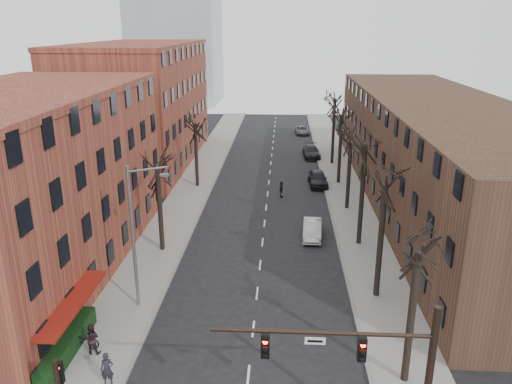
# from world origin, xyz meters

# --- Properties ---
(sidewalk_left) EXTENTS (4.00, 90.00, 0.15)m
(sidewalk_left) POSITION_xyz_m (-8.00, 35.00, 0.07)
(sidewalk_left) COLOR gray
(sidewalk_left) RESTS_ON ground
(sidewalk_right) EXTENTS (4.00, 90.00, 0.15)m
(sidewalk_right) POSITION_xyz_m (8.00, 35.00, 0.07)
(sidewalk_right) COLOR gray
(sidewalk_right) RESTS_ON ground
(building_left_near) EXTENTS (12.00, 26.00, 12.00)m
(building_left_near) POSITION_xyz_m (-16.00, 15.00, 6.00)
(building_left_near) COLOR brown
(building_left_near) RESTS_ON ground
(building_left_far) EXTENTS (12.00, 28.00, 14.00)m
(building_left_far) POSITION_xyz_m (-16.00, 44.00, 7.00)
(building_left_far) COLOR brown
(building_left_far) RESTS_ON ground
(building_right) EXTENTS (12.00, 50.00, 10.00)m
(building_right) POSITION_xyz_m (16.00, 30.00, 5.00)
(building_right) COLOR #4A3122
(building_right) RESTS_ON ground
(awning_left) EXTENTS (1.20, 7.00, 0.15)m
(awning_left) POSITION_xyz_m (-9.40, 6.00, 0.00)
(awning_left) COLOR maroon
(awning_left) RESTS_ON ground
(hedge) EXTENTS (0.80, 6.00, 1.00)m
(hedge) POSITION_xyz_m (-9.50, 5.00, 0.65)
(hedge) COLOR black
(hedge) RESTS_ON sidewalk_left
(tree_right_a) EXTENTS (5.20, 5.20, 10.00)m
(tree_right_a) POSITION_xyz_m (7.60, 4.00, 0.00)
(tree_right_a) COLOR black
(tree_right_a) RESTS_ON ground
(tree_right_b) EXTENTS (5.20, 5.20, 10.80)m
(tree_right_b) POSITION_xyz_m (7.60, 12.00, 0.00)
(tree_right_b) COLOR black
(tree_right_b) RESTS_ON ground
(tree_right_c) EXTENTS (5.20, 5.20, 11.60)m
(tree_right_c) POSITION_xyz_m (7.60, 20.00, 0.00)
(tree_right_c) COLOR black
(tree_right_c) RESTS_ON ground
(tree_right_d) EXTENTS (5.20, 5.20, 10.00)m
(tree_right_d) POSITION_xyz_m (7.60, 28.00, 0.00)
(tree_right_d) COLOR black
(tree_right_d) RESTS_ON ground
(tree_right_e) EXTENTS (5.20, 5.20, 10.80)m
(tree_right_e) POSITION_xyz_m (7.60, 36.00, 0.00)
(tree_right_e) COLOR black
(tree_right_e) RESTS_ON ground
(tree_right_f) EXTENTS (5.20, 5.20, 11.60)m
(tree_right_f) POSITION_xyz_m (7.60, 44.00, 0.00)
(tree_right_f) COLOR black
(tree_right_f) RESTS_ON ground
(tree_left_a) EXTENTS (5.20, 5.20, 9.50)m
(tree_left_a) POSITION_xyz_m (-7.60, 18.00, 0.00)
(tree_left_a) COLOR black
(tree_left_a) RESTS_ON ground
(tree_left_b) EXTENTS (5.20, 5.20, 9.50)m
(tree_left_b) POSITION_xyz_m (-7.60, 34.00, 0.00)
(tree_left_b) COLOR black
(tree_left_b) RESTS_ON ground
(signal_mast_arm) EXTENTS (8.14, 0.30, 7.20)m
(signal_mast_arm) POSITION_xyz_m (5.45, -1.00, 4.40)
(signal_mast_arm) COLOR black
(signal_mast_arm) RESTS_ON ground
(streetlight) EXTENTS (2.45, 0.22, 9.03)m
(streetlight) POSITION_xyz_m (-7.03, 10.00, 5.01)
(streetlight) COLOR slate
(streetlight) RESTS_ON ground
(silver_sedan) EXTENTS (1.71, 4.25, 1.37)m
(silver_sedan) POSITION_xyz_m (4.00, 21.23, 0.69)
(silver_sedan) COLOR #AFB2B6
(silver_sedan) RESTS_ON ground
(parked_car_near) EXTENTS (2.13, 4.80, 1.60)m
(parked_car_near) POSITION_xyz_m (5.30, 35.18, 0.80)
(parked_car_near) COLOR black
(parked_car_near) RESTS_ON ground
(parked_car_mid) EXTENTS (2.31, 5.14, 1.46)m
(parked_car_mid) POSITION_xyz_m (5.21, 47.36, 0.73)
(parked_car_mid) COLOR black
(parked_car_mid) RESTS_ON ground
(parked_car_far) EXTENTS (2.17, 4.44, 1.21)m
(parked_car_far) POSITION_xyz_m (4.49, 61.95, 0.61)
(parked_car_far) COLOR slate
(parked_car_far) RESTS_ON ground
(pedestrian_a) EXTENTS (0.67, 0.49, 1.70)m
(pedestrian_a) POSITION_xyz_m (-6.62, 2.83, 1.00)
(pedestrian_a) COLOR black
(pedestrian_a) RESTS_ON sidewalk_left
(pedestrian_b) EXTENTS (0.84, 0.66, 1.71)m
(pedestrian_b) POSITION_xyz_m (-8.25, 5.16, 1.00)
(pedestrian_b) COLOR black
(pedestrian_b) RESTS_ON sidewalk_left
(pedestrian_crossing) EXTENTS (0.43, 0.98, 1.66)m
(pedestrian_crossing) POSITION_xyz_m (1.40, 31.05, 0.83)
(pedestrian_crossing) COLOR black
(pedestrian_crossing) RESTS_ON ground
(bicycle) EXTENTS (1.87, 0.73, 0.97)m
(bicycle) POSITION_xyz_m (-8.94, 5.54, 0.63)
(bicycle) COLOR gray
(bicycle) RESTS_ON sidewalk_left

